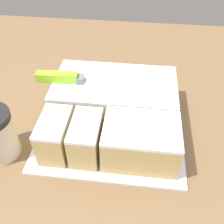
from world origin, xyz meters
name	(u,v)px	position (x,y,z in m)	size (l,w,h in m)	color
countertop	(95,200)	(0.00, 0.00, 0.47)	(1.40, 1.10, 0.94)	brown
cake_board	(112,126)	(0.07, -0.06, 0.94)	(0.33, 0.32, 0.01)	silver
cake	(114,111)	(0.08, -0.06, 0.99)	(0.29, 0.27, 0.09)	tan
knife	(70,78)	(-0.03, -0.01, 1.04)	(0.27, 0.04, 0.02)	silver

